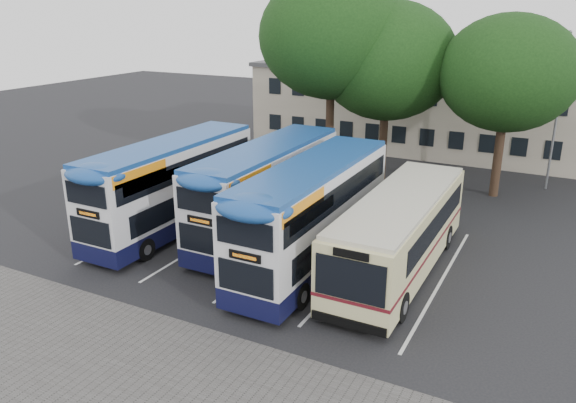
% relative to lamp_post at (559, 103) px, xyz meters
% --- Properties ---
extents(ground, '(120.00, 120.00, 0.00)m').
position_rel_lamp_post_xyz_m(ground, '(-6.00, -19.97, -5.08)').
color(ground, black).
rests_on(ground, ground).
extents(paving_strip, '(40.00, 6.00, 0.01)m').
position_rel_lamp_post_xyz_m(paving_strip, '(-8.00, -24.97, -5.08)').
color(paving_strip, '#595654').
rests_on(paving_strip, ground).
extents(bay_lines, '(14.12, 11.00, 0.01)m').
position_rel_lamp_post_xyz_m(bay_lines, '(-9.75, -14.97, -5.08)').
color(bay_lines, silver).
rests_on(bay_lines, ground).
extents(depot_building, '(32.40, 8.40, 6.20)m').
position_rel_lamp_post_xyz_m(depot_building, '(-6.00, 7.02, -1.93)').
color(depot_building, '#A89C87').
rests_on(depot_building, ground).
extents(lamp_post, '(0.25, 1.05, 9.06)m').
position_rel_lamp_post_xyz_m(lamp_post, '(0.00, 0.00, 0.00)').
color(lamp_post, gray).
rests_on(lamp_post, ground).
extents(tree_left, '(8.58, 8.58, 12.29)m').
position_rel_lamp_post_xyz_m(tree_left, '(-12.40, -3.86, 3.54)').
color(tree_left, black).
rests_on(tree_left, ground).
extents(tree_mid, '(8.19, 8.19, 10.74)m').
position_rel_lamp_post_xyz_m(tree_mid, '(-9.37, -2.51, 2.17)').
color(tree_mid, black).
rests_on(tree_mid, ground).
extents(tree_right, '(7.39, 7.39, 10.05)m').
position_rel_lamp_post_xyz_m(tree_right, '(-2.58, -2.73, 1.81)').
color(tree_right, black).
rests_on(tree_right, ground).
extents(bus_dd_left, '(2.53, 10.44, 4.35)m').
position_rel_lamp_post_xyz_m(bus_dd_left, '(-15.55, -15.26, -2.69)').
color(bus_dd_left, black).
rests_on(bus_dd_left, ground).
extents(bus_dd_mid, '(2.52, 10.41, 4.34)m').
position_rel_lamp_post_xyz_m(bus_dd_mid, '(-11.17, -13.84, -2.70)').
color(bus_dd_mid, black).
rests_on(bus_dd_mid, ground).
extents(bus_dd_right, '(2.56, 10.57, 4.40)m').
position_rel_lamp_post_xyz_m(bus_dd_right, '(-7.90, -15.83, -2.66)').
color(bus_dd_right, black).
rests_on(bus_dd_right, ground).
extents(bus_single, '(2.78, 10.91, 3.25)m').
position_rel_lamp_post_xyz_m(bus_single, '(-4.57, -14.70, -3.24)').
color(bus_single, beige).
rests_on(bus_single, ground).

